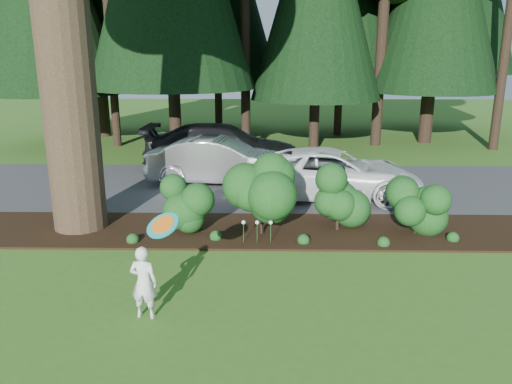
{
  "coord_description": "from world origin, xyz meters",
  "views": [
    {
      "loc": [
        -0.12,
        -8.0,
        4.09
      ],
      "look_at": [
        -0.32,
        2.09,
        1.3
      ],
      "focal_mm": 35.0,
      "sensor_mm": 36.0,
      "label": 1
    }
  ],
  "objects": [
    {
      "name": "mulch_bed",
      "position": [
        0.0,
        3.25,
        0.03
      ],
      "size": [
        16.0,
        2.5,
        0.05
      ],
      "primitive_type": "cube",
      "color": "black",
      "rests_on": "ground"
    },
    {
      "name": "frisbee",
      "position": [
        -1.67,
        -0.91,
        1.6
      ],
      "size": [
        0.57,
        0.48,
        0.39
      ],
      "color": "teal",
      "rests_on": "ground"
    },
    {
      "name": "child",
      "position": [
        -2.04,
        -0.8,
        0.61
      ],
      "size": [
        0.48,
        0.35,
        1.21
      ],
      "primitive_type": "imported",
      "rotation": [
        0.0,
        0.0,
        3.0
      ],
      "color": "white",
      "rests_on": "ground"
    },
    {
      "name": "driveway",
      "position": [
        0.0,
        7.5,
        0.01
      ],
      "size": [
        22.0,
        6.0,
        0.03
      ],
      "primitive_type": "cube",
      "color": "#38383A",
      "rests_on": "ground"
    },
    {
      "name": "car_white_suv",
      "position": [
        1.82,
        6.17,
        0.74
      ],
      "size": [
        5.33,
        2.83,
        1.43
      ],
      "primitive_type": "imported",
      "rotation": [
        0.0,
        0.0,
        1.48
      ],
      "color": "white",
      "rests_on": "driveway"
    },
    {
      "name": "lily_cluster",
      "position": [
        -0.3,
        2.4,
        0.5
      ],
      "size": [
        0.69,
        0.09,
        0.57
      ],
      "color": "#154418",
      "rests_on": "ground"
    },
    {
      "name": "car_dark_suv",
      "position": [
        -1.68,
        9.8,
        0.85
      ],
      "size": [
        5.7,
        2.4,
        1.64
      ],
      "primitive_type": "imported",
      "rotation": [
        0.0,
        0.0,
        1.55
      ],
      "color": "black",
      "rests_on": "driveway"
    },
    {
      "name": "car_silver_wagon",
      "position": [
        -1.58,
        7.66,
        0.79
      ],
      "size": [
        4.72,
        2.02,
        1.51
      ],
      "primitive_type": "imported",
      "rotation": [
        0.0,
        0.0,
        1.48
      ],
      "color": "silver",
      "rests_on": "driveway"
    },
    {
      "name": "ground",
      "position": [
        0.0,
        0.0,
        0.0
      ],
      "size": [
        80.0,
        80.0,
        0.0
      ],
      "primitive_type": "plane",
      "color": "#3A641C",
      "rests_on": "ground"
    },
    {
      "name": "shrub_row",
      "position": [
        0.77,
        3.14,
        0.81
      ],
      "size": [
        6.53,
        1.6,
        1.61
      ],
      "color": "#154418",
      "rests_on": "ground"
    }
  ]
}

